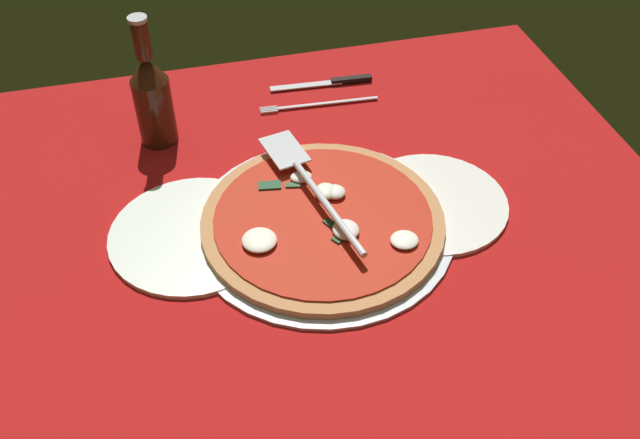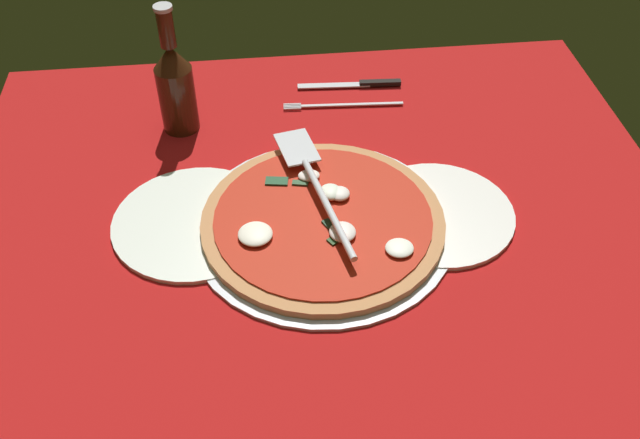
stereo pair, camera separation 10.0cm
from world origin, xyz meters
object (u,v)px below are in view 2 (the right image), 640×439
object	(u,v)px
pizza_server	(315,183)
beer_bottle	(175,85)
place_setting_far	(351,96)
dinner_plate_left	(195,222)
pizza	(320,221)
dinner_plate_right	(438,214)

from	to	relation	value
pizza_server	beer_bottle	world-z (taller)	beer_bottle
pizza_server	beer_bottle	bearing A→B (deg)	31.67
pizza_server	place_setting_far	size ratio (longest dim) A/B	1.30
dinner_plate_left	pizza	world-z (taller)	pizza
dinner_plate_left	beer_bottle	size ratio (longest dim) A/B	1.07
place_setting_far	dinner_plate_right	bearing A→B (deg)	107.67
place_setting_far	beer_bottle	size ratio (longest dim) A/B	1.02
dinner_plate_right	beer_bottle	xyz separation A→B (cm)	(-37.30, 25.76, 7.96)
dinner_plate_right	beer_bottle	world-z (taller)	beer_bottle
pizza_server	place_setting_far	world-z (taller)	pizza_server
place_setting_far	beer_bottle	bearing A→B (deg)	14.62
pizza_server	dinner_plate_left	bearing A→B (deg)	86.48
dinner_plate_left	pizza_server	xyz separation A→B (cm)	(17.56, 2.62, 3.51)
dinner_plate_right	place_setting_far	distance (cm)	32.59
dinner_plate_left	beer_bottle	world-z (taller)	beer_bottle
beer_bottle	pizza	bearing A→B (deg)	-52.70
pizza	place_setting_far	bearing A→B (deg)	74.19
pizza	beer_bottle	bearing A→B (deg)	127.30
place_setting_far	beer_bottle	xyz separation A→B (cm)	(-29.24, -5.83, 8.12)
beer_bottle	dinner_plate_right	bearing A→B (deg)	-34.62
pizza	beer_bottle	world-z (taller)	beer_bottle
dinner_plate_right	pizza_server	xyz separation A→B (cm)	(-17.26, 4.77, 3.51)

